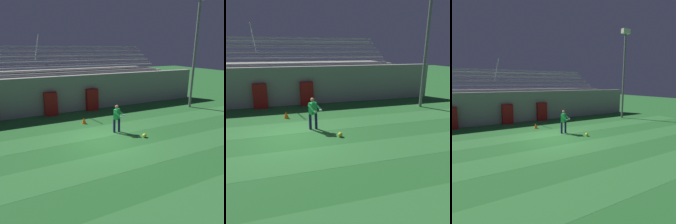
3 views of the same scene
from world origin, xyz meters
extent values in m
plane|color=#286B2D|center=(0.00, 0.00, 0.00)|extent=(80.00, 80.00, 0.00)
cube|color=#337A38|center=(0.00, -6.00, 0.00)|extent=(28.00, 1.83, 0.01)
cube|color=#337A38|center=(0.00, -2.34, 0.00)|extent=(28.00, 1.83, 0.01)
cube|color=#337A38|center=(0.00, 1.33, 0.00)|extent=(28.00, 1.83, 0.01)
cube|color=#999691|center=(0.00, 6.50, 1.40)|extent=(24.00, 0.60, 2.80)
cube|color=maroon|center=(-1.62, 5.95, 0.86)|extent=(0.93, 0.44, 1.73)
cube|color=maroon|center=(1.62, 5.95, 0.86)|extent=(0.93, 0.44, 1.73)
cube|color=#999691|center=(0.00, 9.20, 1.45)|extent=(18.00, 4.60, 2.90)
cube|color=#A8AAB2|center=(0.00, 7.25, 2.95)|extent=(17.10, 0.36, 0.10)
cube|color=#999691|center=(0.00, 7.05, 2.72)|extent=(17.10, 0.60, 0.04)
cube|color=#A8AAB2|center=(0.00, 7.95, 3.35)|extent=(17.10, 0.36, 0.10)
cube|color=#999691|center=(0.00, 7.75, 3.12)|extent=(17.10, 0.60, 0.04)
cube|color=#A8AAB2|center=(0.00, 8.65, 3.75)|extent=(17.10, 0.36, 0.10)
cube|color=#999691|center=(0.00, 8.45, 3.52)|extent=(17.10, 0.60, 0.04)
cube|color=#A8AAB2|center=(0.00, 9.35, 4.15)|extent=(17.10, 0.36, 0.10)
cube|color=#999691|center=(0.00, 9.15, 3.92)|extent=(17.10, 0.60, 0.04)
cube|color=#A8AAB2|center=(0.00, 10.05, 4.55)|extent=(17.10, 0.36, 0.10)
cube|color=#999691|center=(0.00, 9.85, 4.32)|extent=(17.10, 0.60, 0.04)
cube|color=#A8AAB2|center=(0.00, 10.75, 4.95)|extent=(17.10, 0.36, 0.10)
cube|color=#999691|center=(0.00, 10.55, 4.72)|extent=(17.10, 0.60, 0.04)
cylinder|color=#A8AAB2|center=(-1.91, 8.75, 4.80)|extent=(0.06, 3.33, 2.05)
cylinder|color=slate|center=(9.45, 3.31, 4.16)|extent=(0.20, 0.20, 8.33)
cylinder|color=#19194C|center=(1.35, 0.79, 0.41)|extent=(0.20, 0.20, 0.82)
cylinder|color=#19194C|center=(1.06, 0.82, 0.41)|extent=(0.20, 0.20, 0.82)
cube|color=green|center=(1.21, 0.81, 1.12)|extent=(0.45, 0.42, 0.60)
sphere|color=brown|center=(1.21, 0.81, 1.56)|extent=(0.22, 0.22, 0.22)
cylinder|color=green|center=(1.48, 0.84, 1.17)|extent=(0.36, 0.44, 0.37)
cylinder|color=green|center=(1.10, 0.55, 1.17)|extent=(0.36, 0.44, 0.37)
cube|color=silver|center=(1.57, 0.66, 1.04)|extent=(0.15, 0.15, 0.08)
cube|color=silver|center=(1.25, 0.42, 1.04)|extent=(0.15, 0.15, 0.08)
sphere|color=yellow|center=(2.25, -0.58, 0.11)|extent=(0.22, 0.22, 0.22)
cone|color=orange|center=(-0.05, 3.13, 0.21)|extent=(0.30, 0.30, 0.42)
camera|label=1|loc=(-4.33, -10.01, 4.80)|focal=35.00mm
camera|label=2|loc=(-0.48, -9.81, 3.99)|focal=35.00mm
camera|label=3|loc=(-4.97, -10.65, 3.54)|focal=30.00mm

